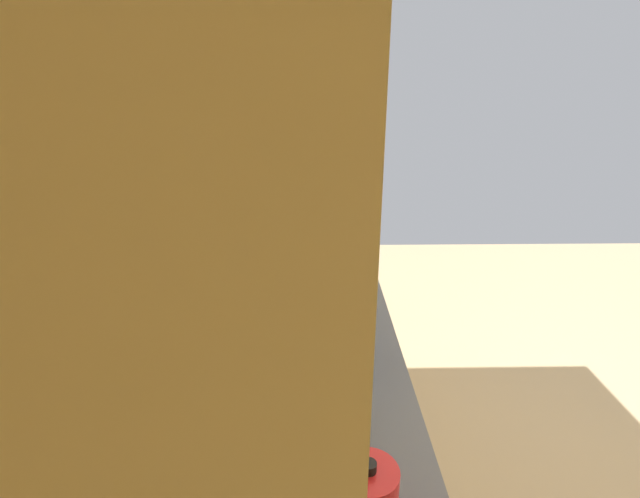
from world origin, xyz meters
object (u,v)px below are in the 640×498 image
oven_range (315,263)px  kettle (367,495)px  bowl (333,239)px  microwave (313,327)px

oven_range → kettle: kettle is taller
bowl → microwave: bearing=174.2°
bowl → kettle: size_ratio=0.60×
bowl → kettle: (-1.94, 0.00, 0.04)m
microwave → bowl: bearing=-5.8°
oven_range → bowl: oven_range is taller
oven_range → kettle: bearing=-177.6°
microwave → kettle: 0.68m
oven_range → bowl: (-0.75, -0.11, 0.48)m
oven_range → kettle: size_ratio=5.44×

